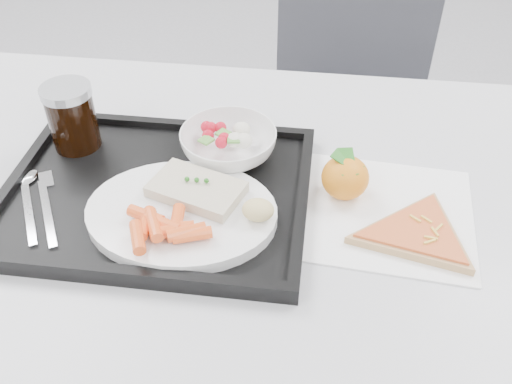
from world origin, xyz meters
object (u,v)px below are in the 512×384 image
object	(u,v)px
tangerine	(345,177)
tray	(158,194)
chair	(349,93)
salad_bowl	(229,144)
dinner_plate	(182,213)
pizza_slice	(417,234)
table	(249,230)
cola_glass	(72,116)

from	to	relation	value
tangerine	tray	bearing A→B (deg)	-171.27
chair	salad_bowl	size ratio (longest dim) A/B	6.11
dinner_plate	pizza_slice	bearing A→B (deg)	2.75
tangerine	dinner_plate	bearing A→B (deg)	-156.99
salad_bowl	pizza_slice	xyz separation A→B (m)	(0.29, -0.14, -0.03)
chair	tray	world-z (taller)	chair
tray	pizza_slice	distance (m)	0.38
table	tray	size ratio (longest dim) A/B	2.67
tray	pizza_slice	xyz separation A→B (m)	(0.38, -0.04, 0.00)
chair	dinner_plate	world-z (taller)	chair
chair	dinner_plate	xyz separation A→B (m)	(-0.25, -0.76, 0.24)
chair	pizza_slice	bearing A→B (deg)	-84.27
dinner_plate	tangerine	bearing A→B (deg)	23.01
tray	tangerine	xyz separation A→B (m)	(0.28, 0.04, 0.03)
dinner_plate	tangerine	size ratio (longest dim) A/B	3.13
cola_glass	table	bearing A→B (deg)	-15.36
tangerine	cola_glass	bearing A→B (deg)	172.83
dinner_plate	tangerine	xyz separation A→B (m)	(0.23, 0.10, 0.01)
table	pizza_slice	distance (m)	0.26
chair	tray	size ratio (longest dim) A/B	2.07
tray	dinner_plate	size ratio (longest dim) A/B	1.67
chair	table	bearing A→B (deg)	-103.82
salad_bowl	cola_glass	bearing A→B (deg)	-179.89
dinner_plate	pizza_slice	xyz separation A→B (m)	(0.33, 0.02, -0.01)
chair	tangerine	xyz separation A→B (m)	(-0.03, -0.66, 0.25)
cola_glass	tray	bearing A→B (deg)	-31.51
tray	tangerine	world-z (taller)	tangerine
chair	cola_glass	bearing A→B (deg)	-127.28
chair	salad_bowl	world-z (taller)	chair
salad_bowl	tangerine	distance (m)	0.19
cola_glass	pizza_slice	bearing A→B (deg)	-14.08
table	tray	bearing A→B (deg)	-173.00
pizza_slice	dinner_plate	bearing A→B (deg)	-177.25
table	pizza_slice	size ratio (longest dim) A/B	4.84
salad_bowl	tangerine	xyz separation A→B (m)	(0.18, -0.06, -0.00)
table	tray	distance (m)	0.16
dinner_plate	chair	bearing A→B (deg)	71.52
tangerine	pizza_slice	size ratio (longest dim) A/B	0.35
salad_bowl	tangerine	bearing A→B (deg)	-16.71
table	tray	world-z (taller)	tray
cola_glass	pizza_slice	size ratio (longest dim) A/B	0.44
chair	tangerine	size ratio (longest dim) A/B	10.78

